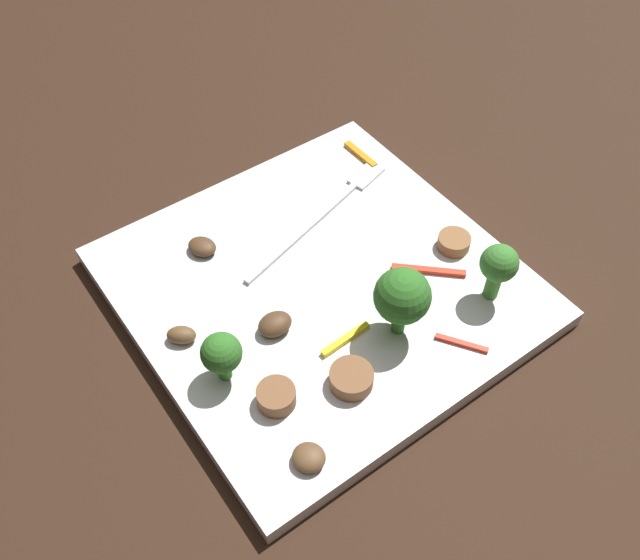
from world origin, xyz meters
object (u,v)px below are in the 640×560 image
Objects in this scene: pepper_strip_1 at (361,155)px; sausage_slice_2 at (351,378)px; broccoli_floret_0 at (499,266)px; mushroom_3 at (202,247)px; broccoli_floret_2 at (221,354)px; mushroom_1 at (275,324)px; plate at (320,286)px; pepper_strip_2 at (345,339)px; sausage_slice_1 at (454,242)px; pepper_strip_0 at (462,343)px; broccoli_floret_1 at (402,297)px; sausage_slice_0 at (276,397)px; pepper_strip_3 at (429,270)px; fork at (327,210)px; mushroom_0 at (309,457)px.

sausage_slice_2 is at bearing -129.58° from pepper_strip_1.
broccoli_floret_0 reaches higher than mushroom_3.
mushroom_1 is at bearing 13.91° from broccoli_floret_2.
broccoli_floret_2 is at bearing -163.26° from plate.
sausage_slice_1 is at bearing 10.10° from pepper_strip_2.
broccoli_floret_1 is at bearing 127.51° from pepper_strip_0.
broccoli_floret_1 is at bearing -0.95° from sausage_slice_0.
pepper_strip_3 is at bearing -10.76° from mushroom_1.
pepper_strip_2 and pepper_strip_3 have the same top height.
sausage_slice_1 is (0.22, -0.00, -0.02)m from broccoli_floret_2.
sausage_slice_2 is at bearing 165.88° from pepper_strip_0.
sausage_slice_1 is at bearing 50.77° from pepper_strip_0.
broccoli_floret_2 is at bearing -165.45° from fork.
broccoli_floret_1 is 1.41× the size of pepper_strip_2.
mushroom_0 is 0.10m from pepper_strip_2.
broccoli_floret_1 reaches higher than broccoli_floret_2.
broccoli_floret_2 reaches higher than pepper_strip_0.
plate is 10.90× the size of mushroom_1.
sausage_slice_0 is 0.05m from mushroom_0.
broccoli_floret_1 reaches higher than broccoli_floret_0.
plate is at bearing 137.85° from broccoli_floret_0.
broccoli_floret_0 is 0.08m from broccoli_floret_1.
broccoli_floret_0 reaches higher than sausage_slice_0.
pepper_strip_2 is (-0.12, 0.03, -0.03)m from broccoli_floret_0.
plate is 0.10m from mushroom_3.
plate is 0.12m from broccoli_floret_2.
mushroom_1 is at bearing -160.73° from plate.
pepper_strip_2 is at bearing 142.15° from pepper_strip_0.
mushroom_3 is at bearing 92.60° from mushroom_1.
broccoli_floret_0 is at bearing -14.72° from pepper_strip_2.
sausage_slice_1 reaches higher than pepper_strip_2.
broccoli_floret_1 is 2.27× the size of sausage_slice_1.
plate is at bearing -145.83° from fork.
sausage_slice_0 is 1.23× the size of mushroom_0.
broccoli_floret_2 is 0.18m from pepper_strip_0.
broccoli_floret_0 is at bearing -95.83° from pepper_strip_1.
mushroom_1 reaches higher than sausage_slice_1.
fork is at bearing 49.77° from plate.
mushroom_3 is (-0.00, 0.10, -0.00)m from mushroom_1.
pepper_strip_1 is (0.18, 0.02, -0.00)m from mushroom_3.
pepper_strip_1 and pepper_strip_2 have the same top height.
plate is 6.91× the size of pepper_strip_1.
pepper_strip_2 is (-0.07, -0.12, 0.00)m from fork.
sausage_slice_0 is 0.69× the size of pepper_strip_0.
broccoli_floret_2 reaches higher than mushroom_0.
fork and pepper_strip_2 have the same top height.
sausage_slice_2 is (0.05, -0.02, -0.00)m from sausage_slice_0.
broccoli_floret_0 is 0.06m from pepper_strip_3.
broccoli_floret_0 reaches higher than pepper_strip_3.
pepper_strip_1 is (0.22, 0.22, -0.00)m from mushroom_0.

